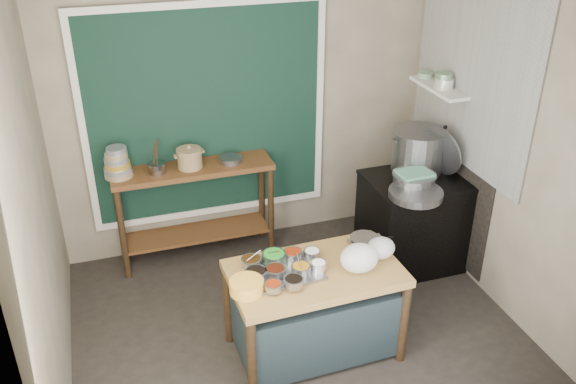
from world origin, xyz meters
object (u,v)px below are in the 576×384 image
object	(u,v)px
prep_table	(314,311)
stove_block	(414,223)
back_counter	(196,212)
stock_pot	(418,151)
yellow_basin	(247,286)
utensil_cup	(157,168)
condiment_tray	(284,272)
steamer	(414,181)
ceramic_crock	(190,159)
saucepan	(364,244)

from	to	relation	value
prep_table	stove_block	bearing A→B (deg)	31.74
back_counter	stove_block	xyz separation A→B (m)	(1.90, -0.73, -0.05)
stock_pot	yellow_basin	bearing A→B (deg)	-149.50
back_counter	utensil_cup	world-z (taller)	utensil_cup
prep_table	back_counter	size ratio (longest dim) A/B	0.86
prep_table	condiment_tray	size ratio (longest dim) A/B	2.39
steamer	yellow_basin	bearing A→B (deg)	-154.38
condiment_tray	stock_pot	world-z (taller)	stock_pot
prep_table	condiment_tray	distance (m)	0.45
yellow_basin	utensil_cup	bearing A→B (deg)	102.90
yellow_basin	ceramic_crock	distance (m)	1.68
back_counter	saucepan	size ratio (longest dim) A/B	6.42
prep_table	saucepan	distance (m)	0.63
stock_pot	utensil_cup	bearing A→B (deg)	166.90
stock_pot	steamer	distance (m)	0.38
back_counter	stock_pot	xyz separation A→B (m)	(1.96, -0.56, 0.60)
utensil_cup	stock_pot	size ratio (longest dim) A/B	0.32
saucepan	prep_table	bearing A→B (deg)	-166.51
ceramic_crock	utensil_cup	bearing A→B (deg)	-176.38
utensil_cup	stock_pot	bearing A→B (deg)	-13.10
stove_block	ceramic_crock	bearing A→B (deg)	159.49
condiment_tray	stove_block	bearing A→B (deg)	28.33
condiment_tray	stock_pot	bearing A→B (deg)	32.09
prep_table	steamer	distance (m)	1.49
stove_block	steamer	distance (m)	0.55
stove_block	stock_pot	bearing A→B (deg)	71.32
utensil_cup	stove_block	bearing A→B (deg)	-17.54
utensil_cup	yellow_basin	bearing A→B (deg)	-77.10
saucepan	utensil_cup	xyz separation A→B (m)	(-1.35, 1.43, 0.19)
prep_table	stove_block	size ratio (longest dim) A/B	1.39
stove_block	yellow_basin	size ratio (longest dim) A/B	3.78
yellow_basin	stock_pot	world-z (taller)	stock_pot
condiment_tray	stock_pot	distance (m)	1.90
condiment_tray	yellow_basin	distance (m)	0.33
stove_block	saucepan	size ratio (longest dim) A/B	3.98
stock_pot	steamer	size ratio (longest dim) A/B	1.27
prep_table	yellow_basin	xyz separation A→B (m)	(-0.54, -0.09, 0.42)
stove_block	yellow_basin	xyz separation A→B (m)	(-1.84, -0.94, 0.37)
back_counter	ceramic_crock	xyz separation A→B (m)	(-0.02, -0.01, 0.56)
condiment_tray	steamer	world-z (taller)	steamer
yellow_basin	ceramic_crock	size ratio (longest dim) A/B	1.00
yellow_basin	utensil_cup	distance (m)	1.70
back_counter	saucepan	bearing A→B (deg)	-54.69
prep_table	ceramic_crock	world-z (taller)	ceramic_crock
condiment_tray	saucepan	distance (m)	0.67
prep_table	utensil_cup	bearing A→B (deg)	119.05
utensil_cup	stock_pot	world-z (taller)	stock_pot
stock_pot	stove_block	bearing A→B (deg)	-108.68
back_counter	ceramic_crock	distance (m)	0.56
condiment_tray	steamer	xyz separation A→B (m)	(1.40, 0.70, 0.18)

